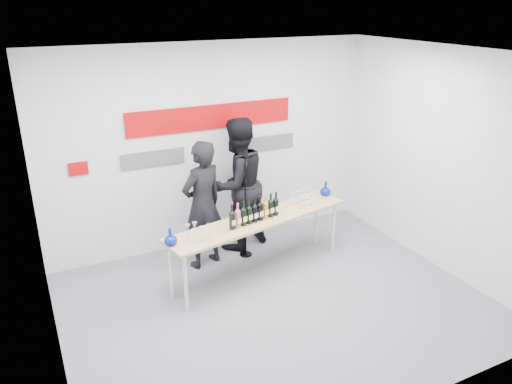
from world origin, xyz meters
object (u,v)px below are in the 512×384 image
tasting_table (259,223)px  presenter_left (203,205)px  mic_stand (246,226)px  presenter_right (237,184)px

tasting_table → presenter_left: presenter_left is taller
mic_stand → tasting_table: bearing=-81.2°
tasting_table → mic_stand: mic_stand is taller
presenter_left → tasting_table: bearing=117.6°
presenter_right → tasting_table: bearing=70.0°
tasting_table → mic_stand: 0.58m
tasting_table → mic_stand: size_ratio=1.78×
presenter_left → mic_stand: 0.77m
tasting_table → presenter_right: size_ratio=1.39×
presenter_left → presenter_right: presenter_right is taller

